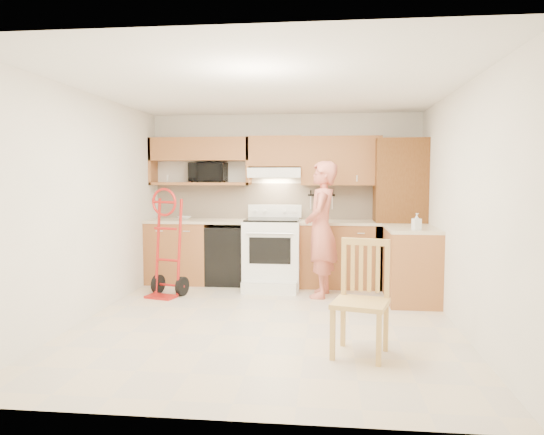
% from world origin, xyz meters
% --- Properties ---
extents(floor, '(4.00, 4.50, 0.02)m').
position_xyz_m(floor, '(0.00, 0.00, -0.01)').
color(floor, beige).
rests_on(floor, ground).
extents(ceiling, '(4.00, 4.50, 0.02)m').
position_xyz_m(ceiling, '(0.00, 0.00, 2.51)').
color(ceiling, white).
rests_on(ceiling, ground).
extents(wall_back, '(4.00, 0.02, 2.50)m').
position_xyz_m(wall_back, '(0.00, 2.26, 1.25)').
color(wall_back, white).
rests_on(wall_back, ground).
extents(wall_front, '(4.00, 0.02, 2.50)m').
position_xyz_m(wall_front, '(0.00, -2.26, 1.25)').
color(wall_front, white).
rests_on(wall_front, ground).
extents(wall_left, '(0.02, 4.50, 2.50)m').
position_xyz_m(wall_left, '(-2.01, 0.00, 1.25)').
color(wall_left, white).
rests_on(wall_left, ground).
extents(wall_right, '(0.02, 4.50, 2.50)m').
position_xyz_m(wall_right, '(2.01, 0.00, 1.25)').
color(wall_right, white).
rests_on(wall_right, ground).
extents(backsplash, '(3.92, 0.03, 0.55)m').
position_xyz_m(backsplash, '(0.00, 2.23, 1.20)').
color(backsplash, beige).
rests_on(backsplash, wall_back).
extents(lower_cab_left, '(0.90, 0.60, 0.90)m').
position_xyz_m(lower_cab_left, '(-1.55, 1.95, 0.45)').
color(lower_cab_left, brown).
rests_on(lower_cab_left, ground).
extents(dishwasher, '(0.60, 0.60, 0.85)m').
position_xyz_m(dishwasher, '(-0.80, 1.95, 0.42)').
color(dishwasher, black).
rests_on(dishwasher, ground).
extents(lower_cab_right, '(1.14, 0.60, 0.90)m').
position_xyz_m(lower_cab_right, '(0.83, 1.95, 0.45)').
color(lower_cab_right, brown).
rests_on(lower_cab_right, ground).
extents(countertop_left, '(1.50, 0.63, 0.04)m').
position_xyz_m(countertop_left, '(-1.25, 1.95, 0.92)').
color(countertop_left, beige).
rests_on(countertop_left, lower_cab_left).
extents(countertop_right, '(1.14, 0.63, 0.04)m').
position_xyz_m(countertop_right, '(0.83, 1.95, 0.92)').
color(countertop_right, beige).
rests_on(countertop_right, lower_cab_right).
extents(cab_return_right, '(0.60, 1.00, 0.90)m').
position_xyz_m(cab_return_right, '(1.70, 1.15, 0.45)').
color(cab_return_right, brown).
rests_on(cab_return_right, ground).
extents(countertop_return, '(0.63, 1.00, 0.04)m').
position_xyz_m(countertop_return, '(1.70, 1.15, 0.92)').
color(countertop_return, beige).
rests_on(countertop_return, cab_return_right).
extents(pantry_tall, '(0.70, 0.60, 2.10)m').
position_xyz_m(pantry_tall, '(1.65, 1.95, 1.05)').
color(pantry_tall, brown).
rests_on(pantry_tall, ground).
extents(upper_cab_left, '(1.50, 0.33, 0.34)m').
position_xyz_m(upper_cab_left, '(-1.25, 2.08, 1.98)').
color(upper_cab_left, brown).
rests_on(upper_cab_left, wall_back).
extents(upper_shelf_mw, '(1.50, 0.33, 0.04)m').
position_xyz_m(upper_shelf_mw, '(-1.25, 2.08, 1.47)').
color(upper_shelf_mw, brown).
rests_on(upper_shelf_mw, wall_back).
extents(upper_cab_center, '(0.76, 0.33, 0.44)m').
position_xyz_m(upper_cab_center, '(-0.12, 2.08, 1.94)').
color(upper_cab_center, brown).
rests_on(upper_cab_center, wall_back).
extents(upper_cab_right, '(1.14, 0.33, 0.70)m').
position_xyz_m(upper_cab_right, '(0.83, 2.08, 1.80)').
color(upper_cab_right, brown).
rests_on(upper_cab_right, wall_back).
extents(range_hood, '(0.76, 0.46, 0.14)m').
position_xyz_m(range_hood, '(-0.12, 2.02, 1.63)').
color(range_hood, white).
rests_on(range_hood, wall_back).
extents(knife_strip, '(0.40, 0.05, 0.29)m').
position_xyz_m(knife_strip, '(0.55, 2.21, 1.24)').
color(knife_strip, black).
rests_on(knife_strip, backsplash).
extents(microwave, '(0.54, 0.37, 0.29)m').
position_xyz_m(microwave, '(-1.13, 2.08, 1.64)').
color(microwave, black).
rests_on(microwave, upper_shelf_mw).
extents(range, '(0.79, 1.04, 1.16)m').
position_xyz_m(range, '(-0.13, 1.72, 0.58)').
color(range, white).
rests_on(range, ground).
extents(person, '(0.49, 0.69, 1.78)m').
position_xyz_m(person, '(0.56, 1.27, 0.89)').
color(person, '#CA6654').
rests_on(person, ground).
extents(hand_truck, '(0.61, 0.59, 1.29)m').
position_xyz_m(hand_truck, '(-1.47, 1.05, 0.64)').
color(hand_truck, '#AF1B16').
rests_on(hand_truck, ground).
extents(dining_chair, '(0.57, 0.60, 1.02)m').
position_xyz_m(dining_chair, '(0.94, -0.93, 0.51)').
color(dining_chair, tan).
rests_on(dining_chair, ground).
extents(soap_bottle, '(0.11, 0.12, 0.20)m').
position_xyz_m(soap_bottle, '(1.70, 0.82, 1.04)').
color(soap_bottle, white).
rests_on(soap_bottle, countertop_return).
extents(bowl, '(0.22, 0.22, 0.05)m').
position_xyz_m(bowl, '(-1.47, 1.95, 0.96)').
color(bowl, white).
rests_on(bowl, countertop_left).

